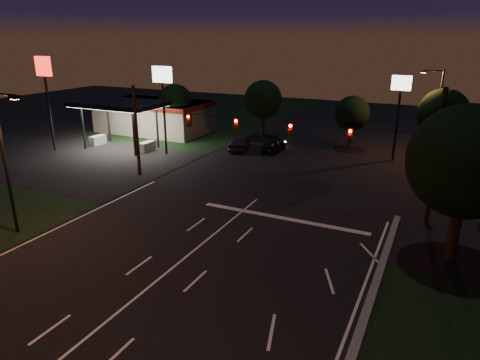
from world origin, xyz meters
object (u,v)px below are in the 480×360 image
Objects in this scene: utility_pole_right at (426,222)px; tree_right_near at (466,162)px; car_oncoming_b at (240,143)px; car_oncoming_a at (274,145)px.

tree_right_near reaches higher than utility_pole_right.
utility_pole_right is 23.19m from car_oncoming_b.
tree_right_near is 2.14× the size of car_oncoming_a.
utility_pole_right reaches higher than car_oncoming_b.
car_oncoming_a is 3.68m from car_oncoming_b.
car_oncoming_b is at bearing 148.43° from utility_pole_right.
utility_pole_right is 20.89m from car_oncoming_a.
car_oncoming_a is 0.88× the size of car_oncoming_b.
car_oncoming_a is (-17.74, 17.98, -4.98)m from tree_right_near.
tree_right_near is at bearing 135.28° from car_oncoming_a.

